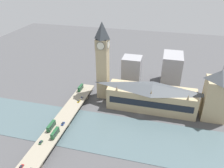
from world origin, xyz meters
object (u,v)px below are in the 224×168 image
at_px(double_decker_bus_lead, 55,133).
at_px(car_northbound_mid, 41,142).
at_px(car_southbound_lead, 21,167).
at_px(car_southbound_mid, 79,101).
at_px(double_decker_bus_mid, 81,88).
at_px(parliament_hall, 151,97).
at_px(car_southbound_tail, 82,98).
at_px(clock_tower, 103,59).
at_px(victoria_tower, 216,95).
at_px(car_northbound_lead, 63,124).
at_px(road_bridge, 62,121).
at_px(double_decker_bus_rear, 51,126).

relative_size(double_decker_bus_lead, car_northbound_mid, 2.69).
distance_m(car_southbound_lead, car_southbound_mid, 83.97).
bearing_deg(double_decker_bus_mid, car_southbound_mid, -163.01).
relative_size(parliament_hall, car_southbound_tail, 18.94).
xyz_separation_m(clock_tower, car_southbound_mid, (-25.37, 17.74, -35.97)).
bearing_deg(double_decker_bus_mid, double_decker_bus_lead, -174.29).
bearing_deg(victoria_tower, car_southbound_tail, 93.75).
distance_m(parliament_hall, double_decker_bus_lead, 94.29).
height_order(double_decker_bus_lead, car_southbound_mid, double_decker_bus_lead).
bearing_deg(car_southbound_lead, clock_tower, -12.81).
bearing_deg(clock_tower, car_northbound_lead, 163.84).
height_order(parliament_hall, road_bridge, parliament_hall).
bearing_deg(car_southbound_mid, car_southbound_tail, -4.49).
bearing_deg(car_northbound_mid, car_southbound_tail, -5.92).
distance_m(road_bridge, car_southbound_tail, 37.30).
bearing_deg(double_decker_bus_mid, road_bridge, -176.15).
height_order(road_bridge, car_southbound_mid, car_southbound_mid).
height_order(victoria_tower, car_northbound_lead, victoria_tower).
height_order(road_bridge, double_decker_bus_rear, double_decker_bus_rear).
bearing_deg(victoria_tower, double_decker_bus_rear, 113.67).
height_order(double_decker_bus_lead, double_decker_bus_mid, double_decker_bus_lead).
distance_m(road_bridge, double_decker_bus_mid, 52.84).
bearing_deg(car_northbound_lead, road_bridge, 32.35).
relative_size(victoria_tower, double_decker_bus_mid, 4.87).
xyz_separation_m(road_bridge, double_decker_bus_lead, (-19.52, -3.67, 3.84)).
distance_m(victoria_tower, double_decker_bus_rear, 144.15).
bearing_deg(road_bridge, car_northbound_lead, -147.65).
bearing_deg(car_southbound_mid, car_northbound_mid, 173.92).
bearing_deg(victoria_tower, road_bridge, 109.47).
height_order(car_southbound_lead, car_southbound_tail, car_southbound_tail).
distance_m(road_bridge, car_northbound_lead, 6.59).
bearing_deg(double_decker_bus_rear, double_decker_bus_mid, 0.03).
distance_m(car_northbound_mid, car_southbound_tail, 67.25).
distance_m(parliament_hall, victoria_tower, 56.61).
bearing_deg(car_southbound_mid, double_decker_bus_lead, -179.58).
bearing_deg(double_decker_bus_mid, car_northbound_lead, -173.18).
distance_m(double_decker_bus_rear, car_northbound_mid, 17.59).
bearing_deg(double_decker_bus_rear, parliament_hall, -52.78).
bearing_deg(car_northbound_mid, parliament_hall, -45.11).
bearing_deg(parliament_hall, double_decker_bus_lead, 133.34).
relative_size(parliament_hall, double_decker_bus_mid, 7.85).
bearing_deg(double_decker_bus_lead, double_decker_bus_mid, 5.71).
bearing_deg(road_bridge, parliament_hall, -57.98).
height_order(parliament_hall, double_decker_bus_lead, parliament_hall).
relative_size(clock_tower, victoria_tower, 1.53).
relative_size(road_bridge, car_northbound_lead, 29.74).
relative_size(clock_tower, car_northbound_mid, 19.76).
height_order(double_decker_bus_rear, car_southbound_lead, double_decker_bus_rear).
height_order(road_bridge, double_decker_bus_mid, double_decker_bus_mid).
distance_m(victoria_tower, car_southbound_mid, 126.56).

